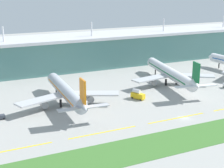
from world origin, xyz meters
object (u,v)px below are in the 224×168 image
at_px(airliner_near_middle, 66,92).
at_px(fuel_truck, 138,95).
at_px(pushback_tug, 0,117).
at_px(airliner_far_middle, 171,73).

relative_size(airliner_near_middle, fuel_truck, 7.96).
height_order(airliner_near_middle, pushback_tug, airliner_near_middle).
height_order(airliner_far_middle, pushback_tug, airliner_far_middle).
bearing_deg(airliner_far_middle, fuel_truck, -153.25).
bearing_deg(pushback_tug, fuel_truck, -1.11).
relative_size(fuel_truck, pushback_tug, 1.71).
distance_m(airliner_far_middle, fuel_truck, 33.41).
relative_size(airliner_far_middle, fuel_truck, 8.90).
bearing_deg(airliner_far_middle, pushback_tug, -171.82).
xyz_separation_m(airliner_near_middle, airliner_far_middle, (64.03, 8.72, 0.01)).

